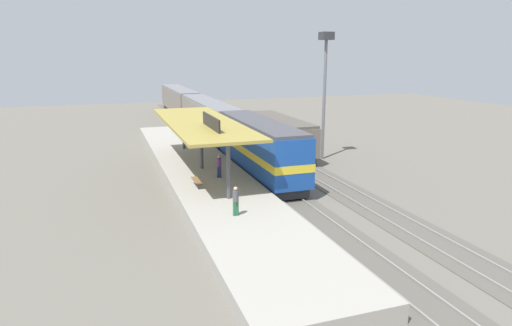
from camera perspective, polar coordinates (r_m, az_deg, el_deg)
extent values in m
plane|color=#666056|center=(38.00, 2.89, -1.18)|extent=(120.00, 120.00, 0.00)
cube|color=#565249|center=(37.32, 0.03, -1.41)|extent=(3.20, 110.00, 0.04)
cube|color=gray|center=(37.09, -1.02, -1.42)|extent=(0.10, 110.00, 0.16)
cube|color=gray|center=(37.54, 1.07, -1.23)|extent=(0.10, 110.00, 0.16)
cube|color=#565249|center=(39.01, 6.44, -0.82)|extent=(3.20, 110.00, 0.04)
cube|color=gray|center=(38.70, 5.47, -0.83)|extent=(0.10, 110.00, 0.16)
cube|color=gray|center=(39.30, 7.39, -0.65)|extent=(0.10, 110.00, 0.16)
cube|color=#9E998E|center=(36.03, -6.90, -1.37)|extent=(6.00, 44.00, 0.90)
cylinder|color=#47474C|center=(27.93, -3.55, -1.01)|extent=(0.28, 0.28, 3.60)
cylinder|color=#47474C|center=(35.51, -7.01, 2.14)|extent=(0.28, 0.28, 3.60)
cylinder|color=#47474C|center=(43.24, -9.24, 4.16)|extent=(0.28, 0.28, 3.60)
cube|color=#A38E3D|center=(35.17, -7.10, 5.17)|extent=(5.20, 18.00, 0.20)
cube|color=black|center=(31.62, -5.76, 5.24)|extent=(0.12, 4.80, 0.90)
cylinder|color=#333338|center=(30.43, -7.33, -2.95)|extent=(0.07, 0.07, 0.42)
cylinder|color=#333338|center=(31.65, -7.81, -2.31)|extent=(0.07, 0.07, 0.42)
cube|color=brown|center=(30.97, -7.59, -2.18)|extent=(0.44, 1.70, 0.08)
cube|color=#28282D|center=(36.51, 0.42, -0.96)|extent=(2.60, 13.60, 0.70)
cube|color=#19479E|center=(36.03, 0.42, 2.27)|extent=(2.90, 14.40, 3.50)
cube|color=#47474C|center=(35.70, 0.43, 5.21)|extent=(2.78, 14.11, 0.24)
cube|color=yellow|center=(36.09, 0.42, 1.86)|extent=(2.93, 14.43, 0.56)
cube|color=#28282D|center=(53.44, -6.01, 3.72)|extent=(2.60, 19.20, 0.70)
cube|color=slate|center=(53.13, -6.06, 5.85)|extent=(2.90, 20.00, 3.30)
cube|color=slate|center=(52.91, -6.11, 7.74)|extent=(2.78, 19.60, 0.24)
cube|color=#28282D|center=(73.64, -9.71, 6.38)|extent=(2.60, 19.20, 0.70)
cube|color=slate|center=(73.41, -9.77, 7.93)|extent=(2.90, 20.00, 3.30)
cube|color=slate|center=(73.25, -9.83, 9.31)|extent=(2.78, 19.60, 0.24)
cube|color=#28282D|center=(44.39, 3.06, 1.70)|extent=(2.50, 11.20, 0.70)
cube|color=#6B6056|center=(44.07, 3.09, 3.79)|extent=(2.80, 12.00, 2.60)
cube|color=#554D45|center=(43.84, 3.11, 5.62)|extent=(2.69, 11.76, 0.24)
cylinder|color=slate|center=(42.34, 8.69, 7.81)|extent=(0.28, 0.28, 11.00)
cube|color=#333338|center=(42.14, 8.99, 15.74)|extent=(1.10, 1.10, 0.70)
cylinder|color=navy|center=(33.01, -4.88, -1.17)|extent=(0.16, 0.16, 0.84)
cylinder|color=navy|center=(33.05, -4.58, -1.14)|extent=(0.16, 0.16, 0.84)
cylinder|color=#663375|center=(32.85, -4.75, 0.09)|extent=(0.34, 0.34, 0.64)
sphere|color=tan|center=(32.75, -4.77, 0.83)|extent=(0.23, 0.23, 0.23)
cylinder|color=#23603D|center=(25.33, -2.79, -5.85)|extent=(0.16, 0.16, 0.84)
cylinder|color=#23603D|center=(25.37, -2.40, -5.80)|extent=(0.16, 0.16, 0.84)
cylinder|color=#4C4C51|center=(25.11, -2.62, -4.24)|extent=(0.34, 0.34, 0.64)
sphere|color=tan|center=(24.98, -2.63, -3.29)|extent=(0.23, 0.23, 0.23)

